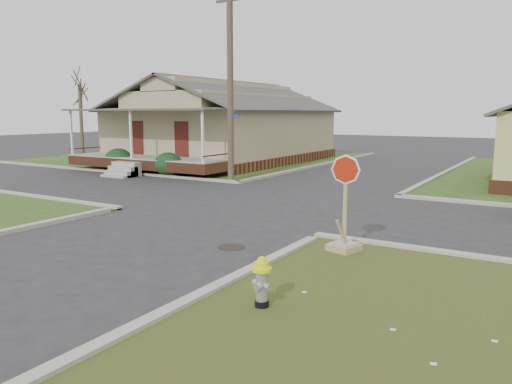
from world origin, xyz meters
The scene contains 11 objects.
ground centered at (0.00, 0.00, 0.00)m, with size 120.00×120.00×0.00m, color #29292C.
verge_far_left centered at (-13.00, 18.00, 0.03)m, with size 19.00×19.00×0.05m, color #294A1A.
curbs centered at (0.00, 5.00, 0.00)m, with size 80.00×40.00×0.12m, color #AAA799, non-canonical shape.
manhole centered at (2.20, -0.50, 0.01)m, with size 0.64×0.64×0.01m, color black.
corner_house centered at (-10.00, 16.68, 2.28)m, with size 10.10×15.50×5.30m.
utility_pole centered at (-4.20, 8.90, 4.66)m, with size 1.80×0.28×9.00m.
tree_far_left centered at (-18.00, 12.00, 2.50)m, with size 0.22×0.22×4.90m, color #483A29.
fire_hydrant centered at (4.73, -3.36, 0.51)m, with size 0.31×0.31×0.83m.
stop_sign centered at (4.63, 0.44, 0.52)m, with size 0.62×0.60×2.18m.
hedge_left centered at (-11.56, 9.01, 0.64)m, with size 1.54×1.27×1.18m, color #14381A.
hedge_right centered at (-7.91, 8.84, 0.62)m, with size 1.49×1.22×1.14m, color #14381A.
Camera 1 is at (8.62, -9.93, 3.13)m, focal length 35.00 mm.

